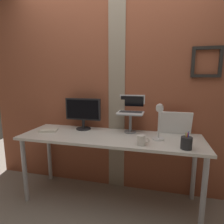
# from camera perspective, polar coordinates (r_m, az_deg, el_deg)

# --- Properties ---
(ground_plane) EXTENTS (6.00, 6.00, 0.00)m
(ground_plane) POSITION_cam_1_polar(r_m,az_deg,el_deg) (2.45, -0.94, -24.92)
(ground_plane) COLOR gray
(brick_wall_back) EXTENTS (3.47, 0.16, 2.43)m
(brick_wall_back) POSITION_cam_1_polar(r_m,az_deg,el_deg) (2.37, 1.37, 5.59)
(brick_wall_back) COLOR brown
(brick_wall_back) RESTS_ON ground_plane
(desk) EXTENTS (1.99, 0.62, 0.78)m
(desk) POSITION_cam_1_polar(r_m,az_deg,el_deg) (2.13, -0.66, -9.27)
(desk) COLOR silver
(desk) RESTS_ON ground_plane
(monitor) EXTENTS (0.45, 0.18, 0.38)m
(monitor) POSITION_cam_1_polar(r_m,az_deg,el_deg) (2.34, -8.74, 0.27)
(monitor) COLOR black
(monitor) RESTS_ON desk
(laptop_stand) EXTENTS (0.28, 0.22, 0.23)m
(laptop_stand) POSITION_cam_1_polar(r_m,az_deg,el_deg) (2.20, 5.58, -2.28)
(laptop_stand) COLOR gray
(laptop_stand) RESTS_ON desk
(laptop) EXTENTS (0.30, 0.25, 0.20)m
(laptop) POSITION_cam_1_polar(r_m,az_deg,el_deg) (2.23, 5.86, 1.27)
(laptop) COLOR white
(laptop) RESTS_ON laptop_stand
(whiteboard_panel) EXTENTS (0.36, 0.09, 0.27)m
(whiteboard_panel) POSITION_cam_1_polar(r_m,az_deg,el_deg) (2.23, 18.49, -3.21)
(whiteboard_panel) COLOR white
(whiteboard_panel) RESTS_ON desk
(desk_lamp) EXTENTS (0.12, 0.20, 0.38)m
(desk_lamp) POSITION_cam_1_polar(r_m,az_deg,el_deg) (1.93, 14.05, -1.84)
(desk_lamp) COLOR white
(desk_lamp) RESTS_ON desk
(pen_cup) EXTENTS (0.10, 0.10, 0.16)m
(pen_cup) POSITION_cam_1_polar(r_m,az_deg,el_deg) (1.84, 21.54, -8.69)
(pen_cup) COLOR #262628
(pen_cup) RESTS_ON desk
(coffee_mug) EXTENTS (0.12, 0.08, 0.10)m
(coffee_mug) POSITION_cam_1_polar(r_m,az_deg,el_deg) (1.83, 8.87, -8.41)
(coffee_mug) COLOR silver
(coffee_mug) RESTS_ON desk
(paper_clutter_stack) EXTENTS (0.23, 0.18, 0.03)m
(paper_clutter_stack) POSITION_cam_1_polar(r_m,az_deg,el_deg) (2.40, -18.59, -5.20)
(paper_clutter_stack) COLOR silver
(paper_clutter_stack) RESTS_ON desk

